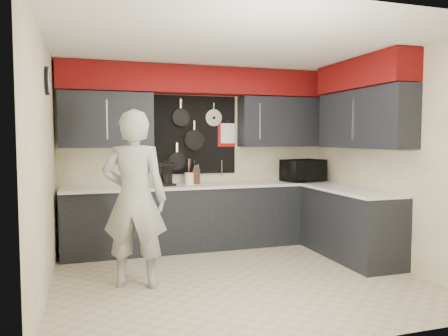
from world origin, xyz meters
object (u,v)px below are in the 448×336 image
object	(u,v)px
knife_block	(196,176)
utensil_crock	(189,179)
coffee_maker	(167,173)
person	(134,199)
microwave	(303,170)

from	to	relation	value
knife_block	utensil_crock	size ratio (longest dim) A/B	1.30
knife_block	utensil_crock	world-z (taller)	knife_block
knife_block	coffee_maker	size ratio (longest dim) A/B	0.68
person	microwave	bearing A→B (deg)	-135.56
person	utensil_crock	bearing A→B (deg)	-104.85
coffee_maker	person	xyz separation A→B (m)	(-0.59, -1.38, -0.15)
microwave	person	xyz separation A→B (m)	(-2.67, -1.30, -0.15)
utensil_crock	person	world-z (taller)	person
knife_block	coffee_maker	bearing A→B (deg)	-162.01
microwave	person	bearing A→B (deg)	-167.27
microwave	coffee_maker	xyz separation A→B (m)	(-2.08, 0.08, 0.00)
microwave	coffee_maker	size ratio (longest dim) A/B	1.87
knife_block	coffee_maker	xyz separation A→B (m)	(-0.44, -0.05, 0.06)
knife_block	person	bearing A→B (deg)	-114.83
utensil_crock	coffee_maker	xyz separation A→B (m)	(-0.33, -0.02, 0.08)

